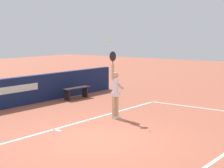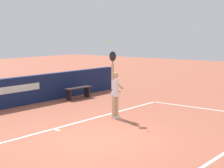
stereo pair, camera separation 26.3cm
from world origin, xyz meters
The scene contains 5 objects.
ground_plane centered at (0.00, 0.00, 0.00)m, with size 60.00×60.00×0.00m, color #A0523C.
court_lines centered at (0.00, -0.66, 0.00)m, with size 11.89×5.18×0.00m.
tennis_player centered at (2.40, 1.28, 0.97)m, with size 0.45×0.48×2.35m.
tennis_ball centered at (2.16, 1.34, 2.69)m, with size 0.07×0.07×0.07m.
courtside_bench_far centered at (4.43, 5.01, 0.39)m, with size 1.49×0.44×0.52m.
Camera 1 is at (-7.88, -6.42, 2.97)m, focal length 59.97 mm.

